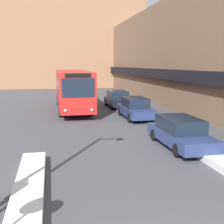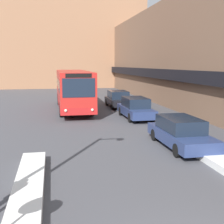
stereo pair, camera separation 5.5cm
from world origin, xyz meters
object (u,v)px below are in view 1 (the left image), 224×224
object	(u,v)px
city_bus	(72,89)
parked_car_front	(180,132)
parked_car_back	(118,99)
parked_car_middle	(135,108)

from	to	relation	value
city_bus	parked_car_front	distance (m)	14.07
parked_car_front	parked_car_back	bearing A→B (deg)	90.00
city_bus	parked_car_middle	bearing A→B (deg)	-51.05
parked_car_back	city_bus	bearing A→B (deg)	-167.67
parked_car_middle	parked_car_back	xyz separation A→B (m)	(-0.00, 6.12, -0.01)
parked_car_back	parked_car_front	bearing A→B (deg)	-90.00
city_bus	parked_car_middle	xyz separation A→B (m)	(4.20, -5.20, -1.07)
parked_car_front	parked_car_back	world-z (taller)	parked_car_back
parked_car_middle	city_bus	bearing A→B (deg)	128.95
city_bus	parked_car_front	xyz separation A→B (m)	(4.20, -13.38, -1.12)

